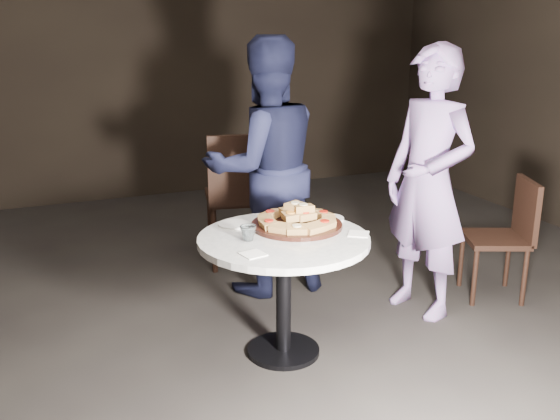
% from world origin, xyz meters
% --- Properties ---
extents(floor, '(7.00, 7.00, 0.00)m').
position_xyz_m(floor, '(0.00, 0.00, 0.00)').
color(floor, black).
rests_on(floor, ground).
extents(table, '(1.16, 1.16, 0.67)m').
position_xyz_m(table, '(-0.14, -0.11, 0.55)').
color(table, black).
rests_on(table, ground).
extents(serving_board, '(0.63, 0.63, 0.02)m').
position_xyz_m(serving_board, '(-0.01, 0.01, 0.68)').
color(serving_board, black).
rests_on(serving_board, table).
extents(focaccia_pile, '(0.43, 0.44, 0.12)m').
position_xyz_m(focaccia_pile, '(-0.00, 0.01, 0.73)').
color(focaccia_pile, '#A3763F').
rests_on(focaccia_pile, serving_board).
extents(plate_left, '(0.21, 0.21, 0.01)m').
position_xyz_m(plate_left, '(-0.31, 0.18, 0.68)').
color(plate_left, white).
rests_on(plate_left, table).
extents(plate_right, '(0.19, 0.19, 0.01)m').
position_xyz_m(plate_right, '(0.21, 0.07, 0.68)').
color(plate_right, white).
rests_on(plate_right, table).
extents(water_glass, '(0.09, 0.09, 0.08)m').
position_xyz_m(water_glass, '(-0.33, -0.09, 0.71)').
color(water_glass, silver).
rests_on(water_glass, table).
extents(napkin_near, '(0.13, 0.13, 0.01)m').
position_xyz_m(napkin_near, '(-0.37, -0.30, 0.67)').
color(napkin_near, white).
rests_on(napkin_near, table).
extents(napkin_far, '(0.14, 0.14, 0.01)m').
position_xyz_m(napkin_far, '(0.24, -0.22, 0.67)').
color(napkin_far, white).
rests_on(napkin_far, table).
extents(chair_far, '(0.56, 0.58, 1.00)m').
position_xyz_m(chair_far, '(0.07, 1.22, 0.58)').
color(chair_far, black).
rests_on(chair_far, ground).
extents(chair_right, '(0.50, 0.49, 0.79)m').
position_xyz_m(chair_right, '(1.50, 0.04, 0.45)').
color(chair_right, black).
rests_on(chair_right, ground).
extents(diner_navy, '(0.82, 0.64, 1.67)m').
position_xyz_m(diner_navy, '(0.10, 0.76, 0.84)').
color(diner_navy, '#141732').
rests_on(diner_navy, ground).
extents(diner_teal, '(0.54, 0.68, 1.64)m').
position_xyz_m(diner_teal, '(0.88, 0.07, 0.82)').
color(diner_teal, '#866DAB').
rests_on(diner_teal, ground).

